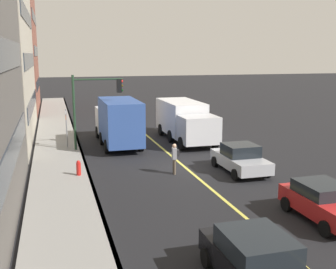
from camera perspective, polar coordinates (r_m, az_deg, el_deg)
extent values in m
plane|color=black|center=(23.31, 2.51, -4.69)|extent=(200.00, 200.00, 0.00)
cube|color=gray|center=(22.18, -14.74, -5.68)|extent=(80.00, 3.05, 0.15)
cube|color=slate|center=(22.24, -11.00, -5.47)|extent=(80.00, 0.16, 0.15)
cube|color=#D8CC4C|center=(23.31, 2.51, -4.68)|extent=(80.00, 0.16, 0.01)
cube|color=#262D38|center=(15.58, -20.91, -2.71)|extent=(14.83, 0.06, 1.10)
cube|color=#262D38|center=(15.18, -21.84, 10.30)|extent=(14.83, 0.06, 1.10)
cube|color=#262D38|center=(33.52, -18.36, 4.15)|extent=(14.71, 0.06, 1.10)
cube|color=#262D38|center=(33.32, -18.70, 9.73)|extent=(14.71, 0.06, 1.10)
cube|color=#262D38|center=(33.43, -19.06, 15.32)|extent=(14.71, 0.06, 1.10)
cube|color=#262D38|center=(50.75, -17.65, 6.78)|extent=(12.10, 0.06, 1.10)
cube|color=#262D38|center=(50.64, -17.90, 10.98)|extent=(12.10, 0.06, 1.10)
cube|color=#262D38|center=(50.80, -18.15, 15.18)|extent=(12.10, 0.06, 1.10)
cube|color=black|center=(12.07, 12.10, -17.38)|extent=(4.05, 1.85, 0.66)
cube|color=black|center=(11.78, 12.26, -14.77)|extent=(2.08, 1.70, 0.57)
cylinder|color=black|center=(12.95, 5.44, -16.73)|extent=(0.60, 0.22, 0.60)
cylinder|color=black|center=(13.65, 12.82, -15.43)|extent=(0.60, 0.22, 0.60)
cube|color=red|center=(17.10, 21.00, -9.14)|extent=(3.82, 1.77, 0.68)
cube|color=black|center=(17.09, 20.67, -7.09)|extent=(1.90, 1.63, 0.47)
cylinder|color=black|center=(15.79, 21.11, -12.16)|extent=(0.60, 0.22, 0.60)
cylinder|color=black|center=(18.65, 20.75, -8.54)|extent=(0.60, 0.22, 0.60)
cylinder|color=black|center=(17.71, 16.19, -9.30)|extent=(0.60, 0.22, 0.60)
cube|color=#A8AAB2|center=(22.75, 10.02, -3.67)|extent=(4.13, 1.86, 0.62)
cube|color=black|center=(22.60, 10.06, -2.14)|extent=(1.68, 1.71, 0.63)
cylinder|color=black|center=(22.08, 13.67, -5.10)|extent=(0.60, 0.22, 0.60)
cylinder|color=black|center=(21.26, 9.37, -5.55)|extent=(0.60, 0.22, 0.60)
cylinder|color=black|center=(24.40, 10.53, -3.43)|extent=(0.60, 0.22, 0.60)
cylinder|color=black|center=(23.66, 6.57, -3.77)|extent=(0.60, 0.22, 0.60)
cube|color=silver|center=(27.71, 4.29, 0.71)|extent=(2.20, 2.50, 1.82)
cube|color=silver|center=(31.39, 1.78, 2.50)|extent=(5.51, 2.50, 2.41)
cylinder|color=black|center=(28.31, 6.54, -0.98)|extent=(0.90, 0.28, 0.90)
cylinder|color=black|center=(27.50, 1.92, -1.28)|extent=(0.90, 0.28, 0.90)
cylinder|color=black|center=(33.25, 3.02, 0.88)|extent=(0.90, 0.28, 0.90)
cylinder|color=black|center=(32.57, -0.98, 0.67)|extent=(0.90, 0.28, 0.90)
cylinder|color=black|center=(30.71, 4.68, 0.00)|extent=(0.90, 0.28, 0.90)
cylinder|color=black|center=(29.96, 0.38, -0.24)|extent=(0.90, 0.28, 0.90)
cube|color=silver|center=(31.96, -7.79, 2.09)|extent=(2.14, 2.36, 1.89)
cube|color=#2D4C93|center=(28.09, -6.68, 1.89)|extent=(5.34, 2.36, 2.86)
cylinder|color=black|center=(31.99, -9.75, 0.32)|extent=(0.90, 0.28, 0.90)
cylinder|color=black|center=(32.30, -5.76, 0.53)|extent=(0.90, 0.28, 0.90)
cylinder|color=black|center=(26.90, -8.52, -1.67)|extent=(0.90, 0.28, 0.90)
cylinder|color=black|center=(27.27, -3.81, -1.40)|extent=(0.90, 0.28, 0.90)
cylinder|color=black|center=(29.50, -9.20, -0.57)|extent=(0.90, 0.28, 0.90)
cylinder|color=black|center=(29.83, -4.89, -0.33)|extent=(0.90, 0.28, 0.90)
cylinder|color=brown|center=(21.98, 0.92, -4.55)|extent=(0.16, 0.16, 0.82)
cylinder|color=brown|center=(22.19, 0.84, -4.40)|extent=(0.16, 0.16, 0.82)
cube|color=gray|center=(21.90, 0.88, -2.66)|extent=(0.42, 0.27, 0.62)
sphere|color=tan|center=(21.80, 0.89, -1.59)|extent=(0.22, 0.22, 0.22)
cube|color=black|center=(21.92, 1.32, -2.57)|extent=(0.28, 0.19, 0.34)
cylinder|color=#1E3823|center=(27.33, -12.93, 2.79)|extent=(0.16, 0.16, 5.05)
cylinder|color=#1E3823|center=(27.24, -9.71, 7.59)|extent=(0.10, 3.23, 0.10)
cube|color=black|center=(27.45, -6.83, 6.75)|extent=(0.28, 0.30, 0.90)
sphere|color=red|center=(27.46, -6.47, 7.39)|extent=(0.18, 0.18, 0.18)
sphere|color=#392905|center=(27.48, -6.45, 6.77)|extent=(0.18, 0.18, 0.18)
sphere|color=black|center=(27.50, -6.44, 6.14)|extent=(0.18, 0.18, 0.18)
cylinder|color=slate|center=(28.38, -13.93, 0.70)|extent=(0.08, 0.08, 2.76)
cube|color=white|center=(28.19, -14.09, 3.05)|extent=(0.60, 0.02, 0.20)
cube|color=#DB5919|center=(28.24, -14.05, 2.35)|extent=(0.44, 0.02, 0.28)
cylinder|color=red|center=(21.88, -12.33, -4.91)|extent=(0.24, 0.24, 0.80)
sphere|color=red|center=(21.76, -12.38, -3.80)|extent=(0.20, 0.20, 0.20)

